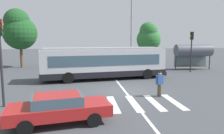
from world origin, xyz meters
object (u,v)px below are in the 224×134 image
(traffic_light_far_corner, at_px, (191,45))
(pedestrian_crossing_street, at_px, (160,82))
(parked_car_white, at_px, (106,61))
(background_tree_right, at_px, (149,37))
(background_tree_left, at_px, (19,30))
(parked_car_silver, at_px, (124,61))
(bus_stop_shelter, at_px, (193,51))
(foreground_sedan, at_px, (59,107))
(parked_car_teal, at_px, (86,61))
(parked_car_red, at_px, (67,61))
(traffic_light_near_corner, at_px, (0,49))
(city_transit_bus, at_px, (104,63))
(twin_arm_street_lamp, at_px, (131,23))

(traffic_light_far_corner, bearing_deg, pedestrian_crossing_street, -126.71)
(parked_car_white, bearing_deg, background_tree_right, 26.55)
(parked_car_white, bearing_deg, background_tree_left, 178.19)
(parked_car_silver, relative_size, bus_stop_shelter, 0.99)
(pedestrian_crossing_street, xyz_separation_m, foreground_sedan, (-6.12, -3.87, -0.20))
(bus_stop_shelter, bearing_deg, parked_car_white, 156.94)
(parked_car_teal, relative_size, parked_car_silver, 0.98)
(pedestrian_crossing_street, height_order, parked_car_white, pedestrian_crossing_street)
(parked_car_red, height_order, traffic_light_far_corner, traffic_light_far_corner)
(parked_car_teal, distance_m, parked_car_silver, 5.62)
(traffic_light_near_corner, distance_m, traffic_light_far_corner, 20.24)
(parked_car_silver, bearing_deg, background_tree_right, 34.03)
(traffic_light_near_corner, bearing_deg, background_tree_right, 54.77)
(parked_car_teal, distance_m, background_tree_right, 11.38)
(parked_car_white, height_order, parked_car_silver, same)
(city_transit_bus, xyz_separation_m, parked_car_teal, (-1.69, 9.74, -0.82))
(twin_arm_street_lamp, bearing_deg, parked_car_silver, 96.33)
(city_transit_bus, height_order, pedestrian_crossing_street, city_transit_bus)
(parked_car_white, bearing_deg, traffic_light_far_corner, -34.85)
(city_transit_bus, height_order, parked_car_teal, city_transit_bus)
(parked_car_red, bearing_deg, parked_car_white, -6.25)
(parked_car_white, relative_size, twin_arm_street_lamp, 0.47)
(parked_car_white, bearing_deg, parked_car_teal, 179.33)
(parked_car_silver, bearing_deg, city_transit_bus, -110.73)
(pedestrian_crossing_street, height_order, traffic_light_near_corner, traffic_light_near_corner)
(parked_car_silver, relative_size, traffic_light_far_corner, 0.99)
(parked_car_teal, distance_m, bus_stop_shelter, 14.42)
(traffic_light_far_corner, bearing_deg, parked_car_red, 154.33)
(parked_car_white, height_order, traffic_light_far_corner, traffic_light_far_corner)
(parked_car_white, bearing_deg, foreground_sedan, -101.54)
(parked_car_red, bearing_deg, bus_stop_shelter, -17.70)
(parked_car_teal, relative_size, traffic_light_near_corner, 0.93)
(foreground_sedan, relative_size, traffic_light_near_corner, 0.97)
(parked_car_silver, xyz_separation_m, background_tree_right, (4.61, 3.11, 3.49))
(parked_car_teal, relative_size, traffic_light_far_corner, 0.97)
(city_transit_bus, height_order, bus_stop_shelter, bus_stop_shelter)
(parked_car_silver, bearing_deg, parked_car_white, -168.14)
(background_tree_left, bearing_deg, traffic_light_far_corner, -18.14)
(parked_car_red, bearing_deg, parked_car_silver, -0.09)
(background_tree_right, bearing_deg, background_tree_left, -170.13)
(parked_car_silver, bearing_deg, twin_arm_street_lamp, -83.67)
(parked_car_red, height_order, parked_car_silver, same)
(parked_car_white, distance_m, twin_arm_street_lamp, 6.60)
(pedestrian_crossing_street, height_order, background_tree_left, background_tree_left)
(traffic_light_far_corner, distance_m, twin_arm_street_lamp, 8.01)
(pedestrian_crossing_street, bearing_deg, background_tree_right, 74.95)
(parked_car_silver, xyz_separation_m, traffic_light_near_corner, (-10.38, -18.12, 2.51))
(traffic_light_near_corner, xyz_separation_m, background_tree_left, (-4.14, 17.90, 1.90))
(pedestrian_crossing_street, height_order, twin_arm_street_lamp, twin_arm_street_lamp)
(background_tree_left, bearing_deg, bus_stop_shelter, -12.41)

